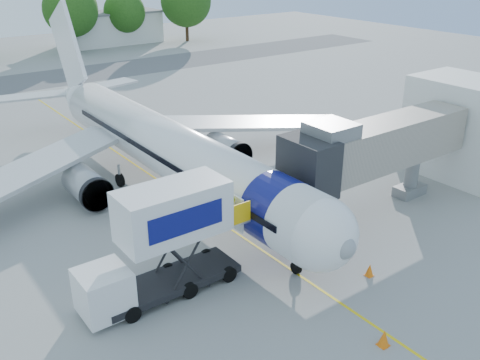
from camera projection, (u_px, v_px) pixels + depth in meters
ground at (197, 207)px, 34.57m from camera, size 160.00×160.00×0.00m
guidance_line at (197, 207)px, 34.57m from camera, size 0.15×70.00×0.01m
taxiway_strip at (14, 83)px, 65.50m from camera, size 120.00×10.00×0.01m
aircraft at (164, 146)px, 36.42m from camera, size 34.17×37.73×11.35m
jet_bridge at (370, 149)px, 32.02m from camera, size 13.90×3.20×6.60m
terminal_stub at (468, 129)px, 38.07m from camera, size 5.00×8.00×7.00m
catering_hiloader at (162, 244)px, 24.90m from camera, size 8.50×2.44×5.50m
ground_tug at (445, 310)px, 23.61m from camera, size 3.68×2.27×1.38m
safety_cone_a at (370, 270)px, 27.23m from camera, size 0.43×0.43×0.69m
safety_cone_b at (384, 338)px, 22.44m from camera, size 0.49×0.49×0.78m
outbuilding_right at (112, 28)px, 91.12m from camera, size 16.40×7.40×5.30m
tree_e at (70, 9)px, 82.15m from camera, size 8.39×8.39×10.70m
tree_f at (124, 12)px, 89.03m from camera, size 6.89×6.89×8.78m
tree_g at (186, 1)px, 91.80m from camera, size 8.67×8.67×11.06m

